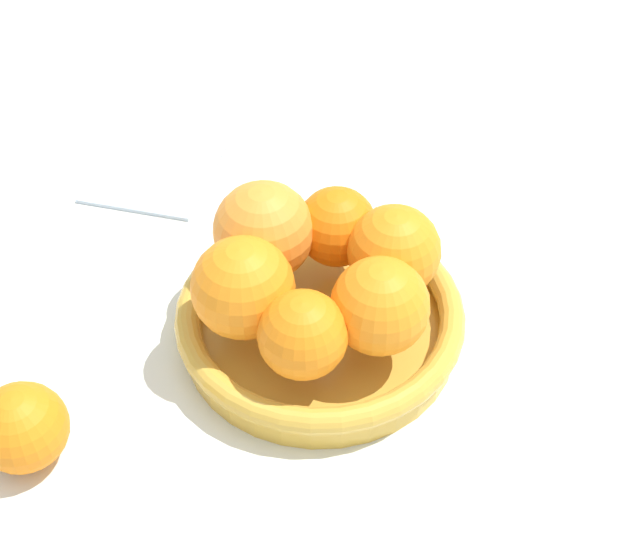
# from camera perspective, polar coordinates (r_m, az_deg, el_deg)

# --- Properties ---
(ground_plane) EXTENTS (4.00, 4.00, 0.00)m
(ground_plane) POSITION_cam_1_polar(r_m,az_deg,el_deg) (0.76, -0.00, -4.16)
(ground_plane) COLOR silver
(fruit_bowl) EXTENTS (0.24, 0.24, 0.04)m
(fruit_bowl) POSITION_cam_1_polar(r_m,az_deg,el_deg) (0.74, -0.00, -3.14)
(fruit_bowl) COLOR gold
(fruit_bowl) RESTS_ON ground_plane
(orange_pile) EXTENTS (0.20, 0.19, 0.08)m
(orange_pile) POSITION_cam_1_polar(r_m,az_deg,el_deg) (0.70, -0.35, 0.12)
(orange_pile) COLOR orange
(orange_pile) RESTS_ON fruit_bowl
(stray_orange) EXTENTS (0.07, 0.07, 0.07)m
(stray_orange) POSITION_cam_1_polar(r_m,az_deg,el_deg) (0.69, -18.51, -9.47)
(stray_orange) COLOR orange
(stray_orange) RESTS_ON ground_plane
(napkin_folded) EXTENTS (0.14, 0.14, 0.01)m
(napkin_folded) POSITION_cam_1_polar(r_m,az_deg,el_deg) (0.92, -10.63, 6.21)
(napkin_folded) COLOR silver
(napkin_folded) RESTS_ON ground_plane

